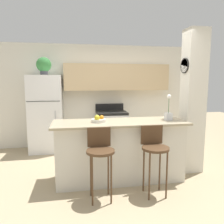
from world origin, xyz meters
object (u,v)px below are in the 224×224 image
at_px(bar_stool_left, 100,152).
at_px(potted_plant_on_fridge, 44,65).
at_px(fruit_bowl, 98,119).
at_px(bar_stool_right, 154,149).
at_px(stove_range, 111,129).
at_px(orchid_vase, 168,113).
at_px(refrigerator, 46,114).

xyz_separation_m(bar_stool_left, potted_plant_on_fridge, (-0.99, 2.35, 1.33)).
bearing_deg(potted_plant_on_fridge, fruit_bowl, -60.03).
distance_m(bar_stool_left, bar_stool_right, 0.79).
distance_m(stove_range, orchid_vase, 2.05).
height_order(refrigerator, fruit_bowl, refrigerator).
relative_size(bar_stool_left, bar_stool_right, 1.00).
bearing_deg(fruit_bowl, orchid_vase, -1.00).
bearing_deg(fruit_bowl, potted_plant_on_fridge, 119.97).
xyz_separation_m(bar_stool_right, potted_plant_on_fridge, (-1.78, 2.35, 1.33)).
relative_size(bar_stool_right, orchid_vase, 2.30).
relative_size(stove_range, bar_stool_right, 1.07).
distance_m(bar_stool_right, potted_plant_on_fridge, 3.23).
distance_m(bar_stool_left, orchid_vase, 1.41).
bearing_deg(stove_range, potted_plant_on_fridge, -179.87).
bearing_deg(bar_stool_left, stove_range, 76.49).
relative_size(refrigerator, stove_range, 1.67).
height_order(bar_stool_right, potted_plant_on_fridge, potted_plant_on_fridge).
bearing_deg(bar_stool_right, potted_plant_on_fridge, 127.24).
relative_size(bar_stool_left, potted_plant_on_fridge, 2.49).
relative_size(potted_plant_on_fridge, orchid_vase, 0.93).
xyz_separation_m(stove_range, orchid_vase, (0.66, -1.82, 0.66)).
bearing_deg(fruit_bowl, stove_range, 73.80).
distance_m(bar_stool_left, fruit_bowl, 0.66).
height_order(stove_range, fruit_bowl, fruit_bowl).
bearing_deg(stove_range, refrigerator, -179.86).
bearing_deg(orchid_vase, fruit_bowl, 179.00).
xyz_separation_m(stove_range, bar_stool_left, (-0.56, -2.35, 0.22)).
bearing_deg(potted_plant_on_fridge, bar_stool_left, -67.05).
bearing_deg(orchid_vase, stove_range, 110.02).
height_order(stove_range, bar_stool_right, stove_range).
bearing_deg(fruit_bowl, bar_stool_left, -94.34).
bearing_deg(refrigerator, fruit_bowl, -60.03).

